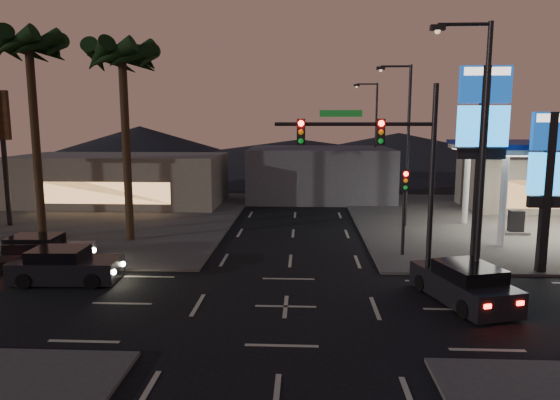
# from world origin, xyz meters

# --- Properties ---
(ground) EXTENTS (140.00, 140.00, 0.00)m
(ground) POSITION_xyz_m (0.00, 0.00, 0.00)
(ground) COLOR black
(ground) RESTS_ON ground
(corner_lot_ne) EXTENTS (24.00, 24.00, 0.12)m
(corner_lot_ne) POSITION_xyz_m (16.00, 16.00, 0.06)
(corner_lot_ne) COLOR #47443F
(corner_lot_ne) RESTS_ON ground
(corner_lot_nw) EXTENTS (24.00, 24.00, 0.12)m
(corner_lot_nw) POSITION_xyz_m (-16.00, 16.00, 0.06)
(corner_lot_nw) COLOR #47443F
(corner_lot_nw) RESTS_ON ground
(convenience_store) EXTENTS (10.00, 6.00, 4.00)m
(convenience_store) POSITION_xyz_m (18.00, 21.00, 2.00)
(convenience_store) COLOR #726B5B
(convenience_store) RESTS_ON ground
(pylon_sign_tall) EXTENTS (2.20, 0.35, 9.00)m
(pylon_sign_tall) POSITION_xyz_m (8.50, 5.50, 6.39)
(pylon_sign_tall) COLOR black
(pylon_sign_tall) RESTS_ON ground
(pylon_sign_short) EXTENTS (1.60, 0.35, 7.00)m
(pylon_sign_short) POSITION_xyz_m (11.00, 4.50, 4.66)
(pylon_sign_short) COLOR black
(pylon_sign_short) RESTS_ON ground
(traffic_signal_mast) EXTENTS (6.10, 0.39, 8.00)m
(traffic_signal_mast) POSITION_xyz_m (3.76, 1.99, 5.23)
(traffic_signal_mast) COLOR black
(traffic_signal_mast) RESTS_ON ground
(pedestal_signal) EXTENTS (0.32, 0.39, 4.30)m
(pedestal_signal) POSITION_xyz_m (5.50, 6.98, 2.92)
(pedestal_signal) COLOR black
(pedestal_signal) RESTS_ON ground
(streetlight_near) EXTENTS (2.14, 0.25, 10.00)m
(streetlight_near) POSITION_xyz_m (6.79, 1.00, 5.72)
(streetlight_near) COLOR black
(streetlight_near) RESTS_ON ground
(streetlight_mid) EXTENTS (2.14, 0.25, 10.00)m
(streetlight_mid) POSITION_xyz_m (6.79, 14.00, 5.72)
(streetlight_mid) COLOR black
(streetlight_mid) RESTS_ON ground
(streetlight_far) EXTENTS (2.14, 0.25, 10.00)m
(streetlight_far) POSITION_xyz_m (6.79, 28.00, 5.72)
(streetlight_far) COLOR black
(streetlight_far) RESTS_ON ground
(palm_a) EXTENTS (4.41, 4.41, 10.86)m
(palm_a) POSITION_xyz_m (-9.00, 9.50, 9.43)
(palm_a) COLOR black
(palm_a) RESTS_ON ground
(palm_b) EXTENTS (4.41, 4.41, 11.46)m
(palm_b) POSITION_xyz_m (-14.00, 9.50, 9.97)
(palm_b) COLOR black
(palm_b) RESTS_ON ground
(building_far_west) EXTENTS (16.00, 8.00, 4.00)m
(building_far_west) POSITION_xyz_m (-14.00, 22.00, 2.00)
(building_far_west) COLOR #726B5B
(building_far_west) RESTS_ON ground
(building_far_mid) EXTENTS (12.00, 9.00, 4.40)m
(building_far_mid) POSITION_xyz_m (2.00, 26.00, 2.20)
(building_far_mid) COLOR #4C4C51
(building_far_mid) RESTS_ON ground
(hill_left) EXTENTS (40.00, 40.00, 6.00)m
(hill_left) POSITION_xyz_m (-25.00, 60.00, 3.00)
(hill_left) COLOR black
(hill_left) RESTS_ON ground
(hill_right) EXTENTS (50.00, 50.00, 5.00)m
(hill_right) POSITION_xyz_m (15.00, 60.00, 2.50)
(hill_right) COLOR black
(hill_right) RESTS_ON ground
(hill_center) EXTENTS (60.00, 60.00, 4.00)m
(hill_center) POSITION_xyz_m (0.00, 60.00, 2.00)
(hill_center) COLOR black
(hill_center) RESTS_ON ground
(car_lane_a_front) EXTENTS (4.49, 2.03, 1.44)m
(car_lane_a_front) POSITION_xyz_m (-9.24, 2.36, 0.67)
(car_lane_a_front) COLOR black
(car_lane_a_front) RESTS_ON ground
(car_lane_b_front) EXTENTS (4.50, 2.05, 1.44)m
(car_lane_b_front) POSITION_xyz_m (-11.45, 4.58, 0.67)
(car_lane_b_front) COLOR #4F4F51
(car_lane_b_front) RESTS_ON ground
(car_lane_b_mid) EXTENTS (4.22, 2.14, 1.33)m
(car_lane_b_mid) POSITION_xyz_m (-11.31, 4.05, 0.62)
(car_lane_b_mid) COLOR black
(car_lane_b_mid) RESTS_ON ground
(suv_station) EXTENTS (3.09, 4.84, 1.50)m
(suv_station) POSITION_xyz_m (6.52, 0.73, 0.70)
(suv_station) COLOR black
(suv_station) RESTS_ON ground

